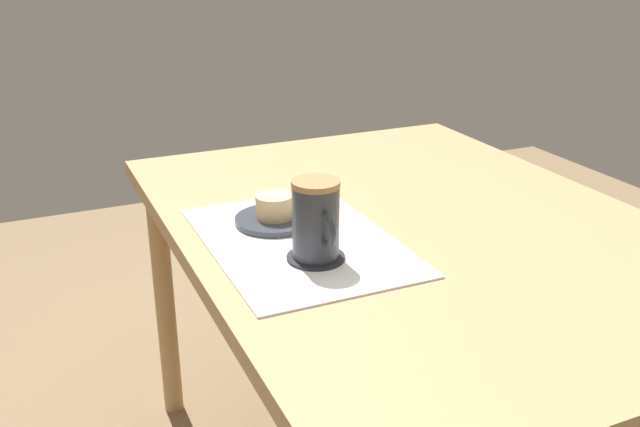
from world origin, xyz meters
TOP-DOWN VIEW (x-y plane):
  - dining_table at (0.00, 0.00)m, footprint 1.24×0.89m
  - placemat at (0.00, -0.24)m, footprint 0.46×0.32m
  - pastry_plate at (-0.09, -0.25)m, footprint 0.15×0.15m
  - pastry at (-0.09, -0.25)m, footprint 0.07×0.07m
  - coffee_coaster at (0.08, -0.25)m, footprint 0.10×0.10m
  - coffee_mug at (0.09, -0.25)m, footprint 0.11×0.08m

SIDE VIEW (x-z plane):
  - dining_table at x=0.00m, z-range 0.28..0.99m
  - placemat at x=0.00m, z-range 0.71..0.71m
  - coffee_coaster at x=0.08m, z-range 0.71..0.71m
  - pastry_plate at x=-0.09m, z-range 0.71..0.72m
  - pastry at x=-0.09m, z-range 0.72..0.77m
  - coffee_mug at x=0.09m, z-range 0.71..0.85m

